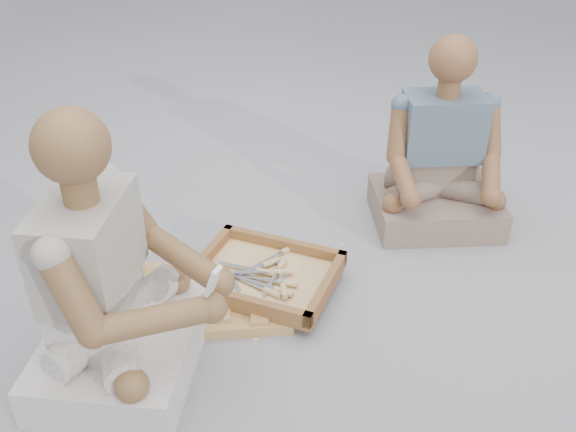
# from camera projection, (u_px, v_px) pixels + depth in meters

# --- Properties ---
(ground) EXTENTS (60.00, 60.00, 0.00)m
(ground) POSITION_uv_depth(u_px,v_px,m) (300.00, 325.00, 2.22)
(ground) COLOR #99999E
(ground) RESTS_ON ground
(carved_panel) EXTENTS (0.67, 0.51, 0.04)m
(carved_panel) POSITION_uv_depth(u_px,v_px,m) (206.00, 298.00, 2.31)
(carved_panel) COLOR olive
(carved_panel) RESTS_ON ground
(tool_tray) EXTENTS (0.60, 0.52, 0.07)m
(tool_tray) POSITION_uv_depth(u_px,v_px,m) (265.00, 276.00, 2.36)
(tool_tray) COLOR brown
(tool_tray) RESTS_ON carved_panel
(chisel_0) EXTENTS (0.18, 0.15, 0.02)m
(chisel_0) POSITION_uv_depth(u_px,v_px,m) (266.00, 264.00, 2.39)
(chisel_0) COLOR silver
(chisel_0) RESTS_ON tool_tray
(chisel_1) EXTENTS (0.20, 0.13, 0.02)m
(chisel_1) POSITION_uv_depth(u_px,v_px,m) (269.00, 291.00, 2.27)
(chisel_1) COLOR silver
(chisel_1) RESTS_ON tool_tray
(chisel_2) EXTENTS (0.16, 0.18, 0.02)m
(chisel_2) POSITION_uv_depth(u_px,v_px,m) (284.00, 251.00, 2.47)
(chisel_2) COLOR silver
(chisel_2) RESTS_ON tool_tray
(chisel_3) EXTENTS (0.22, 0.05, 0.02)m
(chisel_3) POSITION_uv_depth(u_px,v_px,m) (277.00, 272.00, 2.34)
(chisel_3) COLOR silver
(chisel_3) RESTS_ON tool_tray
(chisel_4) EXTENTS (0.22, 0.06, 0.02)m
(chisel_4) POSITION_uv_depth(u_px,v_px,m) (260.00, 271.00, 2.36)
(chisel_4) COLOR silver
(chisel_4) RESTS_ON tool_tray
(chisel_5) EXTENTS (0.06, 0.22, 0.02)m
(chisel_5) POSITION_uv_depth(u_px,v_px,m) (279.00, 268.00, 2.37)
(chisel_5) COLOR silver
(chisel_5) RESTS_ON tool_tray
(chisel_6) EXTENTS (0.20, 0.12, 0.02)m
(chisel_6) POSITION_uv_depth(u_px,v_px,m) (267.00, 291.00, 2.26)
(chisel_6) COLOR silver
(chisel_6) RESTS_ON tool_tray
(chisel_7) EXTENTS (0.21, 0.10, 0.02)m
(chisel_7) POSITION_uv_depth(u_px,v_px,m) (278.00, 290.00, 2.26)
(chisel_7) COLOR silver
(chisel_7) RESTS_ON tool_tray
(chisel_8) EXTENTS (0.12, 0.20, 0.02)m
(chisel_8) POSITION_uv_depth(u_px,v_px,m) (242.00, 295.00, 2.25)
(chisel_8) COLOR silver
(chisel_8) RESTS_ON tool_tray
(chisel_9) EXTENTS (0.22, 0.05, 0.02)m
(chisel_9) POSITION_uv_depth(u_px,v_px,m) (282.00, 282.00, 2.30)
(chisel_9) COLOR silver
(chisel_9) RESTS_ON tool_tray
(chisel_10) EXTENTS (0.07, 0.22, 0.02)m
(chisel_10) POSITION_uv_depth(u_px,v_px,m) (283.00, 287.00, 2.27)
(chisel_10) COLOR silver
(chisel_10) RESTS_ON tool_tray
(wood_chip_0) EXTENTS (0.02, 0.02, 0.00)m
(wood_chip_0) POSITION_uv_depth(u_px,v_px,m) (318.00, 277.00, 2.45)
(wood_chip_0) COLOR #DBBD81
(wood_chip_0) RESTS_ON ground
(wood_chip_1) EXTENTS (0.02, 0.02, 0.00)m
(wood_chip_1) POSITION_uv_depth(u_px,v_px,m) (325.00, 250.00, 2.60)
(wood_chip_1) COLOR #DBBD81
(wood_chip_1) RESTS_ON ground
(wood_chip_2) EXTENTS (0.02, 0.02, 0.00)m
(wood_chip_2) POSITION_uv_depth(u_px,v_px,m) (198.00, 270.00, 2.48)
(wood_chip_2) COLOR #DBBD81
(wood_chip_2) RESTS_ON ground
(wood_chip_3) EXTENTS (0.02, 0.02, 0.00)m
(wood_chip_3) POSITION_uv_depth(u_px,v_px,m) (256.00, 339.00, 2.16)
(wood_chip_3) COLOR #DBBD81
(wood_chip_3) RESTS_ON ground
(wood_chip_4) EXTENTS (0.02, 0.02, 0.00)m
(wood_chip_4) POSITION_uv_depth(u_px,v_px,m) (180.00, 275.00, 2.46)
(wood_chip_4) COLOR #DBBD81
(wood_chip_4) RESTS_ON ground
(wood_chip_5) EXTENTS (0.02, 0.02, 0.00)m
(wood_chip_5) POSITION_uv_depth(u_px,v_px,m) (173.00, 330.00, 2.20)
(wood_chip_5) COLOR #DBBD81
(wood_chip_5) RESTS_ON ground
(wood_chip_6) EXTENTS (0.02, 0.02, 0.00)m
(wood_chip_6) POSITION_uv_depth(u_px,v_px,m) (313.00, 270.00, 2.48)
(wood_chip_6) COLOR #DBBD81
(wood_chip_6) RESTS_ON ground
(wood_chip_7) EXTENTS (0.02, 0.02, 0.00)m
(wood_chip_7) POSITION_uv_depth(u_px,v_px,m) (260.00, 275.00, 2.46)
(wood_chip_7) COLOR #DBBD81
(wood_chip_7) RESTS_ON ground
(wood_chip_8) EXTENTS (0.02, 0.02, 0.00)m
(wood_chip_8) POSITION_uv_depth(u_px,v_px,m) (203.00, 282.00, 2.42)
(wood_chip_8) COLOR #DBBD81
(wood_chip_8) RESTS_ON ground
(wood_chip_9) EXTENTS (0.02, 0.02, 0.00)m
(wood_chip_9) POSITION_uv_depth(u_px,v_px,m) (341.00, 245.00, 2.63)
(wood_chip_9) COLOR #DBBD81
(wood_chip_9) RESTS_ON ground
(wood_chip_10) EXTENTS (0.02, 0.02, 0.00)m
(wood_chip_10) POSITION_uv_depth(u_px,v_px,m) (244.00, 275.00, 2.46)
(wood_chip_10) COLOR #DBBD81
(wood_chip_10) RESTS_ON ground
(wood_chip_11) EXTENTS (0.02, 0.02, 0.00)m
(wood_chip_11) POSITION_uv_depth(u_px,v_px,m) (248.00, 284.00, 2.41)
(wood_chip_11) COLOR #DBBD81
(wood_chip_11) RESTS_ON ground
(craftsman) EXTENTS (0.58, 0.57, 0.88)m
(craftsman) POSITION_uv_depth(u_px,v_px,m) (111.00, 293.00, 1.90)
(craftsman) COLOR silver
(craftsman) RESTS_ON ground
(companion) EXTENTS (0.58, 0.49, 0.80)m
(companion) POSITION_uv_depth(u_px,v_px,m) (440.00, 165.00, 2.66)
(companion) COLOR #806A5C
(companion) RESTS_ON ground
(mobile_phone) EXTENTS (0.06, 0.05, 0.10)m
(mobile_phone) POSITION_uv_depth(u_px,v_px,m) (213.00, 281.00, 1.75)
(mobile_phone) COLOR silver
(mobile_phone) RESTS_ON craftsman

